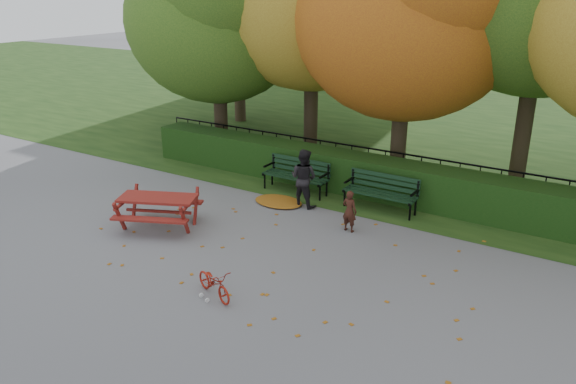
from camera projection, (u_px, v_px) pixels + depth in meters
The scene contains 14 objects.
ground at pixel (257, 257), 11.39m from camera, with size 90.00×90.00×0.00m, color slate.
grass_strip at pixel (458, 121), 22.49m from camera, with size 90.00×90.00×0.00m, color #183611.
hedge at pixel (355, 174), 14.78m from camera, with size 13.00×0.90×1.00m, color black.
iron_fence at pixel (368, 165), 15.40m from camera, with size 14.00×0.04×1.02m.
tree_a at pixel (220, 8), 16.82m from camera, with size 5.88×5.60×7.48m.
tree_c at pixel (418, 0), 14.01m from camera, with size 6.30×6.00×8.00m.
bench_left at pixel (297, 173), 14.79m from camera, with size 1.80×0.57×0.88m.
bench_right at pixel (382, 189), 13.59m from camera, with size 1.80×0.57×0.88m.
picnic_table at pixel (158, 204), 12.59m from camera, with size 2.12×1.96×0.83m.
leaf_pile at pixel (278, 201), 14.15m from camera, with size 1.29×0.89×0.09m, color brown.
leaf_scatter at pixel (265, 251), 11.62m from camera, with size 9.00×5.70×0.01m, color brown, non-canonical shape.
child at pixel (349, 211), 12.42m from camera, with size 0.35×0.23×0.96m, color #381912.
adult at pixel (304, 178), 13.74m from camera, with size 0.71×0.55×1.46m, color black.
bicycle at pixel (214, 283), 9.87m from camera, with size 0.36×1.03×0.54m, color maroon.
Camera 1 is at (5.97, -8.30, 5.22)m, focal length 35.00 mm.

